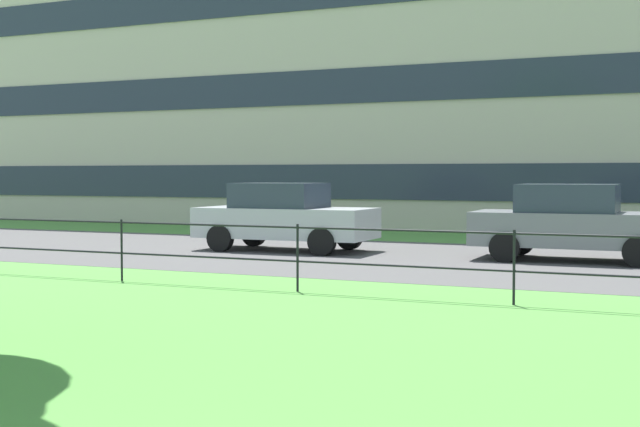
{
  "coord_description": "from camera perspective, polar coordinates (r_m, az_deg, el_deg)",
  "views": [
    {
      "loc": [
        2.23,
        0.11,
        1.73
      ],
      "look_at": [
        -0.81,
        6.9,
        1.39
      ],
      "focal_mm": 47.77,
      "sensor_mm": 36.0,
      "label": 1
    }
  ],
  "objects": [
    {
      "name": "street_strip",
      "position": [
        17.01,
        16.48,
        -3.31
      ],
      "size": [
        80.0,
        7.99,
        0.01
      ],
      "primitive_type": "cube",
      "color": "#565454",
      "rests_on": "ground"
    },
    {
      "name": "park_fence",
      "position": [
        11.54,
        12.88,
        -2.73
      ],
      "size": [
        31.83,
        0.04,
        1.0
      ],
      "color": "black",
      "rests_on": "ground"
    },
    {
      "name": "car_silver_right",
      "position": [
        19.31,
        -2.41,
        -0.2
      ],
      "size": [
        4.02,
        1.86,
        1.54
      ],
      "color": "#B7BABF",
      "rests_on": "ground"
    },
    {
      "name": "car_grey_far_right",
      "position": [
        17.72,
        16.62,
        -0.56
      ],
      "size": [
        4.02,
        1.85,
        1.54
      ],
      "color": "slate",
      "rests_on": "ground"
    },
    {
      "name": "apartment_building_background",
      "position": [
        33.75,
        6.77,
        12.84
      ],
      "size": [
        40.2,
        13.94,
        15.44
      ],
      "color": "beige",
      "rests_on": "ground"
    }
  ]
}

